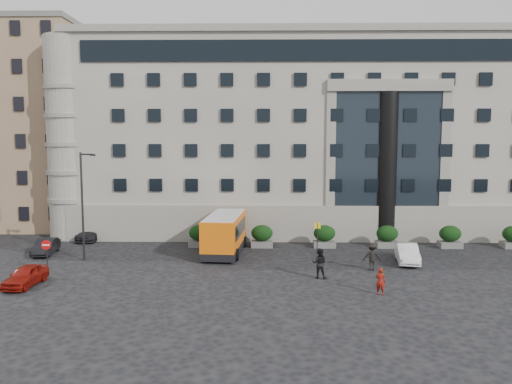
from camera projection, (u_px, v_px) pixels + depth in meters
The scene contains 23 objects.
ground at pixel (244, 271), 33.88m from camera, with size 120.00×120.00×0.00m, color black.
civic_building at pixel (306, 139), 54.73m from camera, with size 44.00×24.00×18.00m, color gray.
entrance_column at pixel (386, 168), 43.26m from camera, with size 1.80×1.80×13.00m, color black.
apartment_near at pixel (26, 130), 53.11m from camera, with size 14.00×14.00×20.00m, color #8B6B51.
apartment_far at pixel (65, 125), 70.95m from camera, with size 13.00×13.00×22.00m, color #7D6748.
hedge_a at pixel (200, 236), 41.60m from camera, with size 1.80×1.26×1.84m.
hedge_b at pixel (262, 236), 41.52m from camera, with size 1.80×1.26×1.84m.
hedge_c at pixel (324, 236), 41.44m from camera, with size 1.80×1.26×1.84m.
hedge_d at pixel (387, 236), 41.36m from camera, with size 1.80×1.26×1.84m.
hedge_e at pixel (450, 237), 41.28m from camera, with size 1.80×1.26×1.84m.
street_lamp at pixel (83, 202), 36.60m from camera, with size 1.16×0.18×8.00m.
bus_stop_sign at pixel (317, 233), 38.59m from camera, with size 0.50×0.08×2.52m.
no_entry_sign at pixel (46, 250), 32.88m from camera, with size 0.64×0.16×2.32m.
minibus at pixel (225, 232), 39.14m from camera, with size 3.25×7.52×3.06m.
red_truck at pixel (136, 210), 52.24m from camera, with size 2.81×5.82×3.11m.
parked_car_a at pixel (26, 276), 30.45m from camera, with size 1.48×3.68×1.25m, color maroon.
parked_car_b at pixel (46, 247), 38.88m from camera, with size 1.29×3.71×1.22m, color black.
parked_car_c at pixel (91, 233), 44.57m from camera, with size 1.76×4.34×1.26m, color black.
parked_car_d at pixel (106, 227), 46.81m from camera, with size 2.58×5.60×1.56m, color black.
white_taxi at pixel (407, 253), 36.22m from camera, with size 1.44×4.13×1.36m, color silver.
pedestrian_a at pixel (380, 281), 28.70m from camera, with size 0.58×0.38×1.58m, color maroon.
pedestrian_b at pixel (319, 263), 32.09m from camera, with size 0.96×0.74×1.97m, color black.
pedestrian_c at pixel (372, 256), 34.09m from camera, with size 1.23×0.71×1.91m, color black.
Camera 1 is at (1.35, -33.12, 8.87)m, focal length 35.00 mm.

